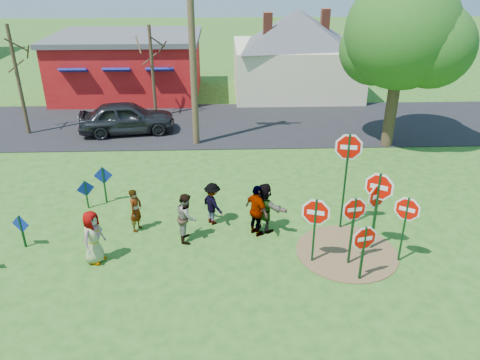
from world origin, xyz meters
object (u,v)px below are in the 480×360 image
at_px(stop_sign_d, 377,200).
at_px(leafy_tree, 404,39).
at_px(stop_sign_c, 378,194).
at_px(utility_pole, 192,34).
at_px(stop_sign_a, 315,217).
at_px(person_b, 136,210).
at_px(suv, 127,117).
at_px(stop_sign_b, 348,158).
at_px(person_a, 93,237).

xyz_separation_m(stop_sign_d, leafy_tree, (3.46, 8.79, 3.39)).
distance_m(stop_sign_c, utility_pole, 11.66).
bearing_deg(stop_sign_a, stop_sign_d, 35.57).
bearing_deg(person_b, stop_sign_a, -87.33).
bearing_deg(suv, stop_sign_b, -145.91).
bearing_deg(person_a, stop_sign_a, -69.94).
relative_size(suv, leafy_tree, 0.61).
height_order(stop_sign_b, utility_pole, utility_pole).
height_order(stop_sign_c, person_a, stop_sign_c).
distance_m(stop_sign_a, leafy_tree, 11.49).
relative_size(suv, utility_pole, 0.48).
relative_size(stop_sign_a, person_a, 1.33).
xyz_separation_m(stop_sign_c, utility_pole, (-6.02, 9.41, 3.36)).
bearing_deg(stop_sign_d, stop_sign_b, 89.62).
bearing_deg(stop_sign_d, utility_pole, 92.95).
bearing_deg(stop_sign_b, person_b, -170.89).
relative_size(person_a, leafy_tree, 0.22).
bearing_deg(person_a, person_b, -6.56).
relative_size(stop_sign_a, leafy_tree, 0.29).
height_order(stop_sign_b, stop_sign_c, stop_sign_b).
relative_size(stop_sign_d, utility_pole, 0.24).
xyz_separation_m(stop_sign_a, leafy_tree, (5.49, 9.46, 3.55)).
height_order(stop_sign_a, leafy_tree, leafy_tree).
distance_m(stop_sign_d, person_a, 8.71).
xyz_separation_m(stop_sign_b, stop_sign_d, (0.70, -1.24, -0.91)).
distance_m(person_b, utility_pole, 9.35).
distance_m(person_a, suv, 11.48).
bearing_deg(person_b, suv, 34.18).
height_order(stop_sign_d, person_a, stop_sign_d).
height_order(suv, leafy_tree, leafy_tree).
bearing_deg(stop_sign_b, utility_pole, 133.38).
xyz_separation_m(stop_sign_a, person_b, (-5.66, 2.03, -0.79)).
xyz_separation_m(utility_pole, leafy_tree, (9.50, -0.57, -0.20)).
xyz_separation_m(stop_sign_c, stop_sign_d, (0.02, 0.04, -0.23)).
distance_m(stop_sign_c, suv, 14.73).
height_order(stop_sign_a, person_b, stop_sign_a).
xyz_separation_m(person_b, leafy_tree, (11.14, 7.43, 4.34)).
bearing_deg(stop_sign_c, stop_sign_d, 100.51).
bearing_deg(utility_pole, leafy_tree, -3.46).
distance_m(stop_sign_b, leafy_tree, 8.97).
xyz_separation_m(stop_sign_a, stop_sign_c, (2.00, 0.62, 0.39)).
bearing_deg(utility_pole, person_b, -101.57).
bearing_deg(person_b, leafy_tree, -33.91).
xyz_separation_m(stop_sign_b, person_b, (-6.97, 0.12, -1.87)).
bearing_deg(person_a, suv, 27.38).
xyz_separation_m(stop_sign_d, person_a, (-8.65, -0.42, -0.86)).
xyz_separation_m(stop_sign_b, leafy_tree, (4.17, 7.55, 2.48)).
distance_m(suv, leafy_tree, 14.00).
distance_m(suv, utility_pole, 5.98).
distance_m(stop_sign_a, stop_sign_c, 2.14).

